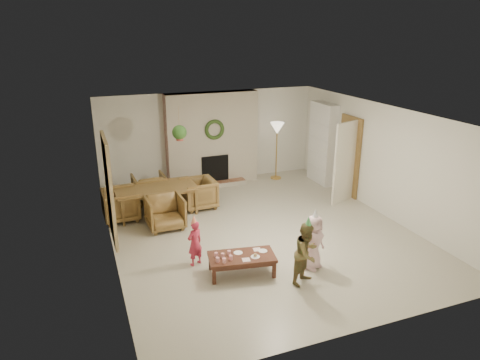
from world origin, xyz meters
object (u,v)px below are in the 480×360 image
dining_table (157,201)px  coffee_table_top (242,257)px  dining_chair_near (165,212)px  child_red (195,243)px  child_plaid (307,253)px  dining_chair_left (121,205)px  dining_chair_right (198,193)px  dining_chair_far (149,188)px  child_pink (314,242)px

dining_table → coffee_table_top: dining_table is taller
dining_table → dining_chair_near: bearing=-90.0°
dining_chair_near → child_red: (0.19, -1.73, 0.07)m
dining_table → dining_chair_near: dining_chair_near is taller
child_red → child_plaid: (1.59, -1.22, 0.11)m
dining_table → child_red: bearing=-87.3°
dining_chair_left → dining_chair_right: size_ratio=1.00×
dining_table → dining_chair_right: 1.01m
dining_chair_far → child_red: (0.25, -3.34, 0.07)m
dining_chair_far → child_pink: size_ratio=0.77×
dining_chair_near → dining_chair_left: size_ratio=1.00×
dining_chair_right → coffee_table_top: bearing=-4.2°
dining_chair_left → coffee_table_top: size_ratio=0.68×
dining_chair_right → child_red: 2.69m
dining_chair_far → coffee_table_top: dining_chair_far is taller
dining_chair_far → child_plaid: child_plaid is taller
dining_chair_left → child_pink: size_ratio=0.77×
coffee_table_top → child_pink: 1.30m
dining_chair_left → child_plaid: size_ratio=0.72×
dining_chair_left → dining_chair_right: (1.81, 0.07, 0.00)m
dining_chair_left → child_plaid: bearing=-147.2°
dining_chair_right → coffee_table_top: size_ratio=0.68×
dining_chair_far → child_plaid: 4.92m
dining_table → child_red: child_red is taller
dining_chair_left → dining_chair_right: same height
dining_table → coffee_table_top: 3.25m
dining_chair_left → child_red: child_red is taller
dining_chair_left → dining_chair_near: bearing=-135.0°
dining_chair_left → child_red: size_ratio=0.91×
dining_chair_right → dining_chair_far: bearing=-128.7°
dining_chair_near → coffee_table_top: (0.86, -2.32, -0.03)m
coffee_table_top → child_pink: child_pink is taller
child_plaid → child_pink: (0.35, 0.37, -0.04)m
dining_chair_near → child_plaid: 3.45m
dining_chair_right → child_plaid: size_ratio=0.72×
dining_chair_far → dining_chair_near: bearing=90.0°
dining_chair_right → child_red: bearing=-19.2°
dining_chair_far → child_pink: bearing=115.3°
dining_chair_right → child_pink: 3.62m
dining_table → child_plaid: bearing=-66.5°
dining_chair_left → dining_chair_right: bearing=-90.0°
child_red → dining_chair_far: bearing=-108.5°
dining_chair_far → coffee_table_top: bearing=101.0°
child_red → child_plaid: size_ratio=0.79×
coffee_table_top → child_red: 0.90m
dining_chair_far → dining_chair_right: (1.03, -0.77, 0.00)m
dining_table → dining_chair_right: bearing=0.0°
dining_chair_right → child_pink: child_pink is taller
coffee_table_top → child_plaid: size_ratio=1.06×
dining_chair_far → dining_chair_right: size_ratio=1.00×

